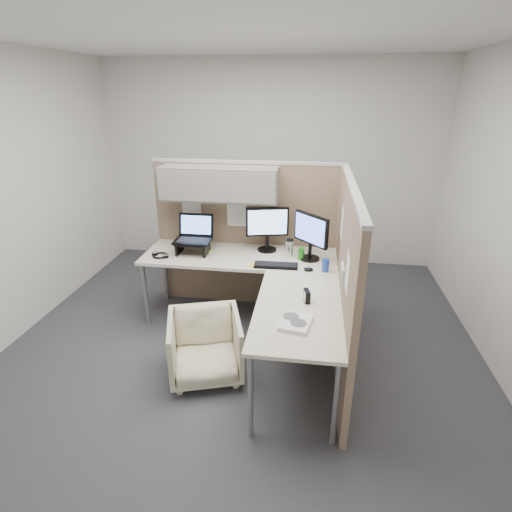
# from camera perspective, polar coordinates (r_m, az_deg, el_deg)

# --- Properties ---
(ground) EXTENTS (4.50, 4.50, 0.00)m
(ground) POSITION_cam_1_polar(r_m,az_deg,el_deg) (3.98, -1.99, -12.70)
(ground) COLOR #333337
(ground) RESTS_ON ground
(partition_back) EXTENTS (2.00, 0.36, 1.63)m
(partition_back) POSITION_cam_1_polar(r_m,az_deg,el_deg) (4.27, -3.10, 6.27)
(partition_back) COLOR #856C57
(partition_back) RESTS_ON ground
(partition_right) EXTENTS (0.07, 2.03, 1.63)m
(partition_right) POSITION_cam_1_polar(r_m,az_deg,el_deg) (3.47, 12.44, -3.22)
(partition_right) COLOR #856C57
(partition_right) RESTS_ON ground
(desk) EXTENTS (2.00, 1.98, 0.73)m
(desk) POSITION_cam_1_polar(r_m,az_deg,el_deg) (3.72, 0.10, -3.07)
(desk) COLOR beige
(desk) RESTS_ON ground
(office_chair) EXTENTS (0.74, 0.71, 0.62)m
(office_chair) POSITION_cam_1_polar(r_m,az_deg,el_deg) (3.50, -7.27, -12.32)
(office_chair) COLOR beige
(office_chair) RESTS_ON ground
(monitor_left) EXTENTS (0.44, 0.20, 0.47)m
(monitor_left) POSITION_cam_1_polar(r_m,az_deg,el_deg) (4.13, 1.62, 4.37)
(monitor_left) COLOR black
(monitor_left) RESTS_ON desk
(monitor_right) EXTENTS (0.33, 0.34, 0.47)m
(monitor_right) POSITION_cam_1_polar(r_m,az_deg,el_deg) (3.94, 7.84, 3.24)
(monitor_right) COLOR black
(monitor_right) RESTS_ON desk
(laptop_station) EXTENTS (0.36, 0.31, 0.38)m
(laptop_station) POSITION_cam_1_polar(r_m,az_deg,el_deg) (4.18, -8.91, 2.43)
(laptop_station) COLOR black
(laptop_station) RESTS_ON desk
(keyboard) EXTENTS (0.42, 0.15, 0.02)m
(keyboard) POSITION_cam_1_polar(r_m,az_deg,el_deg) (3.84, 2.87, -1.35)
(keyboard) COLOR black
(keyboard) RESTS_ON desk
(mouse) EXTENTS (0.09, 0.06, 0.03)m
(mouse) POSITION_cam_1_polar(r_m,az_deg,el_deg) (3.77, 7.51, -1.88)
(mouse) COLOR black
(mouse) RESTS_ON desk
(travel_mug) EXTENTS (0.09, 0.09, 0.18)m
(travel_mug) POSITION_cam_1_polar(r_m,az_deg,el_deg) (4.04, 4.75, 1.15)
(travel_mug) COLOR silver
(travel_mug) RESTS_ON desk
(soda_can_green) EXTENTS (0.07, 0.07, 0.12)m
(soda_can_green) POSITION_cam_1_polar(r_m,az_deg,el_deg) (3.77, 9.90, -1.33)
(soda_can_green) COLOR #1E3FA5
(soda_can_green) RESTS_ON desk
(soda_can_silver) EXTENTS (0.07, 0.07, 0.12)m
(soda_can_silver) POSITION_cam_1_polar(r_m,az_deg,el_deg) (4.01, 6.47, 0.36)
(soda_can_silver) COLOR #268C1E
(soda_can_silver) RESTS_ON desk
(sticky_note_b) EXTENTS (0.09, 0.09, 0.01)m
(sticky_note_b) POSITION_cam_1_polar(r_m,az_deg,el_deg) (3.86, -0.78, -1.28)
(sticky_note_b) COLOR yellow
(sticky_note_b) RESTS_ON desk
(sticky_note_c) EXTENTS (0.10, 0.10, 0.01)m
(sticky_note_c) POSITION_cam_1_polar(r_m,az_deg,el_deg) (4.22, -6.92, 0.72)
(sticky_note_c) COLOR yellow
(sticky_note_c) RESTS_ON desk
(headphones) EXTENTS (0.20, 0.20, 0.03)m
(headphones) POSITION_cam_1_polar(r_m,az_deg,el_deg) (4.18, -13.52, 0.12)
(headphones) COLOR black
(headphones) RESTS_ON desk
(paper_stack) EXTENTS (0.25, 0.30, 0.03)m
(paper_stack) POSITION_cam_1_polar(r_m,az_deg,el_deg) (2.94, 5.72, -9.41)
(paper_stack) COLOR white
(paper_stack) RESTS_ON desk
(desk_clock) EXTENTS (0.06, 0.11, 0.10)m
(desk_clock) POSITION_cam_1_polar(r_m,az_deg,el_deg) (3.22, 7.24, -5.68)
(desk_clock) COLOR black
(desk_clock) RESTS_ON desk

